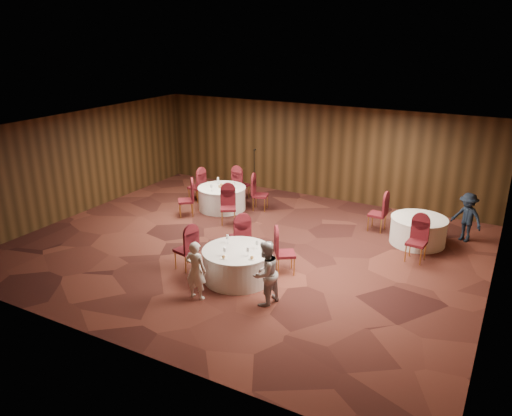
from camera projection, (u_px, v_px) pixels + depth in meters
The scene contains 15 objects.
ground at pixel (246, 247), 13.49m from camera, with size 12.00×12.00×0.00m, color black.
room_shell at pixel (245, 177), 12.82m from camera, with size 12.00×12.00×12.00m.
table_main at pixel (238, 264), 11.68m from camera, with size 1.65×1.65×0.74m.
table_left at pixel (222, 198), 16.24m from camera, with size 1.56×1.56×0.74m.
table_right at pixel (418, 230), 13.62m from camera, with size 1.51×1.51×0.74m.
chairs_main at pixel (237, 246), 12.32m from camera, with size 2.89×2.01×1.00m.
chairs_left at pixel (223, 195), 16.16m from camera, with size 2.92×2.94×1.00m.
chairs_right at pixel (395, 227), 13.51m from camera, with size 1.98×2.11×1.00m.
tabletop_main at pixel (243, 249), 11.37m from camera, with size 1.05×1.12×0.22m.
tabletop_left at pixel (222, 185), 16.08m from camera, with size 0.79×0.85×0.22m.
tabletop_right at pixel (426, 216), 13.18m from camera, with size 0.08×0.08×0.22m.
mic_stand at pixel (254, 184), 17.28m from camera, with size 0.24×0.24×1.72m.
woman_a at pixel (196, 270), 10.73m from camera, with size 0.49×0.32×1.34m, color white.
woman_b at pixel (265, 273), 10.50m from camera, with size 0.70×0.54×1.43m, color #B9BABE.
man_c at pixel (467, 217), 13.69m from camera, with size 0.89×0.51×1.38m, color black.
Camera 1 is at (6.14, -10.69, 5.57)m, focal length 35.00 mm.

